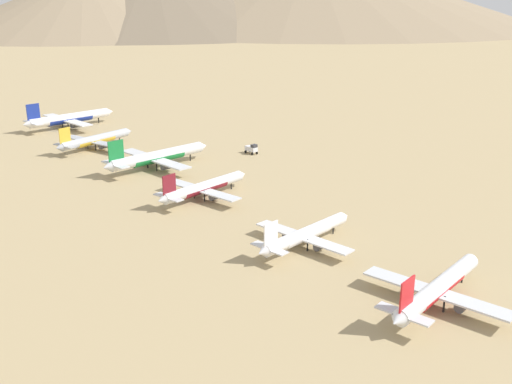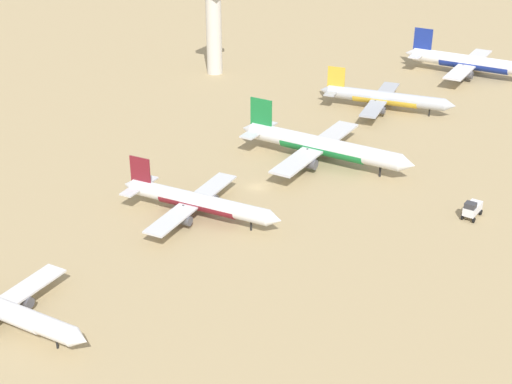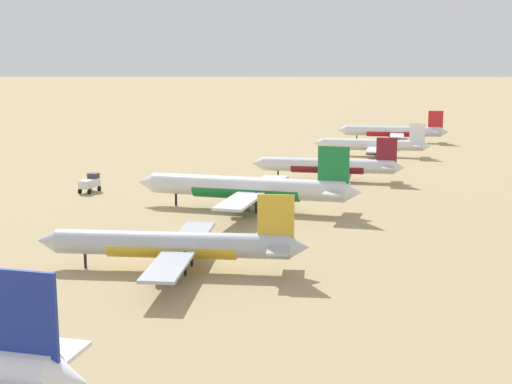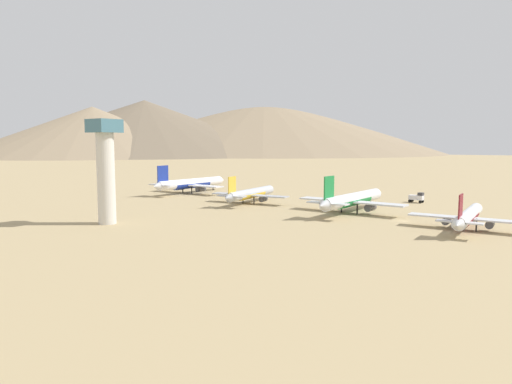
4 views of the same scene
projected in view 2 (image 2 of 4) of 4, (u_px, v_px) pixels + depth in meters
ground_plane at (257, 187)px, 159.16m from camera, size 1800.00×1800.00×0.00m
parked_jet_1 at (0, 309)px, 113.37m from camera, size 33.85×27.41×9.79m
parked_jet_2 at (197, 202)px, 145.34m from camera, size 35.95×29.18×10.37m
parked_jet_3 at (322, 146)px, 168.78m from camera, size 43.89×35.60×12.67m
parked_jet_4 at (384, 98)px, 200.57m from camera, size 37.47×30.58×10.81m
parked_jet_5 at (473, 63)px, 227.94m from camera, size 45.07×36.52×13.02m
service_truck at (472, 208)px, 145.72m from camera, size 3.15×5.41×3.90m
control_tower at (214, 23)px, 225.93m from camera, size 7.20×7.20×28.61m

